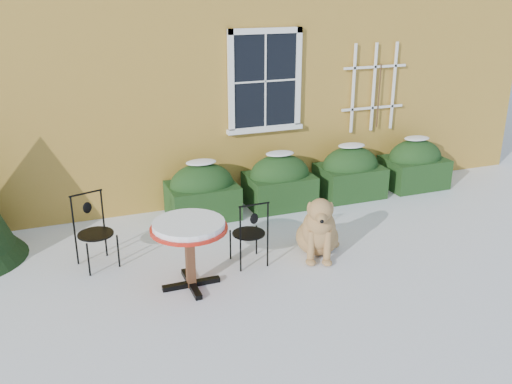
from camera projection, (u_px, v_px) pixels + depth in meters
name	position (u px, v px, depth m)	size (l,w,h in m)	color
ground	(286.00, 290.00, 6.81)	(80.00, 80.00, 0.00)	white
hedge_row	(315.00, 177.00, 9.45)	(4.95, 0.80, 0.91)	black
bistro_table	(189.00, 233.00, 6.65)	(0.91, 0.91, 0.85)	black
patio_chair_near	(250.00, 232.00, 7.28)	(0.43, 0.43, 0.89)	black
patio_chair_far	(94.00, 231.00, 7.26)	(0.53, 0.52, 0.95)	black
dog	(318.00, 231.00, 7.52)	(0.78, 0.98, 0.92)	#AF844E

